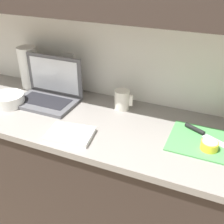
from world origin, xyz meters
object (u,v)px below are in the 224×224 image
(laptop, at_px, (49,91))
(paper_towel_roll, at_px, (29,67))
(measuring_cup, at_px, (122,100))
(bowl_white, at_px, (9,100))
(cutting_board, at_px, (204,142))
(lemon_half_cut, at_px, (209,145))
(knife, at_px, (201,132))

(laptop, bearing_deg, paper_towel_roll, 151.59)
(laptop, height_order, paper_towel_roll, paper_towel_roll)
(measuring_cup, bearing_deg, paper_towel_roll, 176.26)
(bowl_white, height_order, paper_towel_roll, paper_towel_roll)
(cutting_board, height_order, measuring_cup, measuring_cup)
(measuring_cup, xyz_separation_m, paper_towel_roll, (-0.68, 0.04, 0.08))
(measuring_cup, xyz_separation_m, bowl_white, (-0.63, -0.23, -0.02))
(lemon_half_cut, bearing_deg, knife, 115.05)
(knife, xyz_separation_m, measuring_cup, (-0.46, 0.10, 0.04))
(measuring_cup, relative_size, paper_towel_roll, 0.42)
(bowl_white, bearing_deg, measuring_cup, 19.67)
(laptop, height_order, knife, laptop)
(cutting_board, xyz_separation_m, measuring_cup, (-0.48, 0.16, 0.05))
(laptop, distance_m, measuring_cup, 0.45)
(lemon_half_cut, distance_m, bowl_white, 1.15)
(paper_towel_roll, bearing_deg, knife, -7.22)
(bowl_white, xyz_separation_m, paper_towel_roll, (-0.05, 0.27, 0.10))
(measuring_cup, height_order, bowl_white, measuring_cup)
(laptop, height_order, measuring_cup, laptop)
(lemon_half_cut, bearing_deg, cutting_board, 118.35)
(lemon_half_cut, relative_size, bowl_white, 0.44)
(cutting_board, distance_m, lemon_half_cut, 0.07)
(knife, bearing_deg, laptop, -154.46)
(measuring_cup, bearing_deg, bowl_white, -160.33)
(lemon_half_cut, distance_m, paper_towel_roll, 1.23)
(laptop, distance_m, knife, 0.91)
(knife, bearing_deg, paper_towel_roll, -160.44)
(knife, xyz_separation_m, lemon_half_cut, (0.05, -0.11, 0.01))
(knife, distance_m, measuring_cup, 0.47)
(bowl_white, bearing_deg, cutting_board, 3.50)
(knife, height_order, measuring_cup, measuring_cup)
(lemon_half_cut, height_order, paper_towel_roll, paper_towel_roll)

